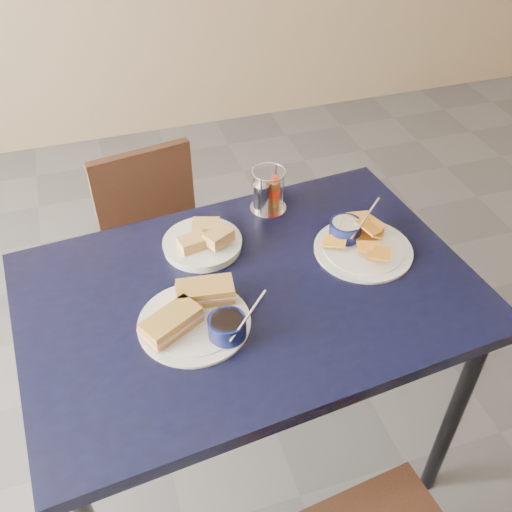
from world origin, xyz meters
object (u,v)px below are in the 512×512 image
object	(u,v)px
chair_far	(161,240)
sandwich_plate	(198,316)
plantain_plate	(358,241)
bread_basket	(204,242)
condiment_caddy	(267,193)
dining_table	(250,307)

from	to	relation	value
chair_far	sandwich_plate	bearing A→B (deg)	-90.67
chair_far	sandwich_plate	size ratio (longest dim) A/B	2.56
sandwich_plate	plantain_plate	distance (m)	0.51
bread_basket	plantain_plate	bearing A→B (deg)	-17.13
sandwich_plate	plantain_plate	bearing A→B (deg)	16.36
chair_far	plantain_plate	bearing A→B (deg)	-50.13
plantain_plate	condiment_caddy	size ratio (longest dim) A/B	2.00
chair_far	plantain_plate	size ratio (longest dim) A/B	2.84
condiment_caddy	chair_far	bearing A→B (deg)	131.84
chair_far	condiment_caddy	bearing A→B (deg)	-48.16
plantain_plate	bread_basket	size ratio (longest dim) A/B	1.26
sandwich_plate	condiment_caddy	world-z (taller)	condiment_caddy
chair_far	dining_table	bearing A→B (deg)	-77.38
dining_table	plantain_plate	distance (m)	0.35
bread_basket	condiment_caddy	world-z (taller)	condiment_caddy
plantain_plate	bread_basket	distance (m)	0.43
chair_far	plantain_plate	distance (m)	0.82
sandwich_plate	bread_basket	distance (m)	0.28
chair_far	plantain_plate	world-z (taller)	plantain_plate
condiment_caddy	sandwich_plate	bearing A→B (deg)	-128.03
bread_basket	condiment_caddy	size ratio (longest dim) A/B	1.59
plantain_plate	condiment_caddy	bearing A→B (deg)	127.02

